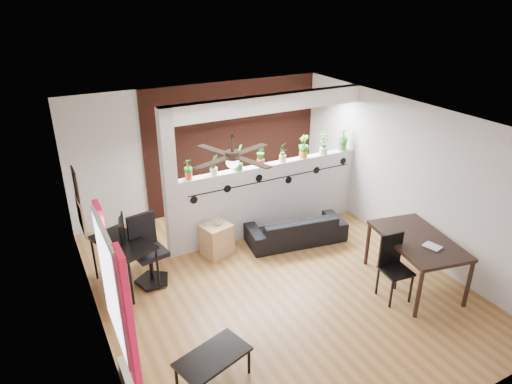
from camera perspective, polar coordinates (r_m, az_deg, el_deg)
name	(u,v)px	position (r m, az deg, el deg)	size (l,w,h in m)	color
room_shell	(275,208)	(6.72, 2.34, -1.98)	(6.30, 7.10, 2.90)	brown
partition_wall	(271,197)	(8.52, 1.91, -0.67)	(3.60, 0.18, 1.35)	#BCBCC1
ceiling_header	(273,103)	(7.93, 2.09, 11.03)	(3.60, 0.18, 0.30)	white
pier_column	(170,186)	(7.58, -10.70, 0.78)	(0.22, 0.20, 2.60)	#BCBCC1
brick_panel	(237,143)	(9.50, -2.42, 6.09)	(3.90, 0.05, 2.60)	brown
vine_decal	(274,179)	(8.28, 2.28, 1.62)	(3.31, 0.01, 0.30)	black
window_assembly	(113,289)	(4.89, -17.39, -11.46)	(0.09, 1.30, 1.55)	white
corkboard	(81,216)	(6.82, -21.05, -2.80)	(0.03, 0.60, 0.45)	olive
framed_art	(75,184)	(6.58, -21.65, 0.90)	(0.03, 0.34, 0.44)	#8C7259
ceiling_fan	(232,158)	(5.73, -2.96, 4.29)	(1.19, 1.19, 0.43)	black
potted_plant_0	(188,168)	(7.58, -8.47, 2.92)	(0.21, 0.20, 0.36)	#E3431A
potted_plant_1	(214,164)	(7.72, -5.32, 3.55)	(0.20, 0.16, 0.37)	white
potted_plant_2	(238,157)	(7.88, -2.30, 4.39)	(0.30, 0.29, 0.45)	green
potted_plant_3	(261,154)	(8.08, 0.60, 4.74)	(0.16, 0.20, 0.40)	#CB4820
potted_plant_4	(283,151)	(8.30, 3.36, 5.10)	(0.22, 0.21, 0.37)	#DCBB4D
potted_plant_5	(304,146)	(8.52, 5.99, 5.75)	(0.23, 0.26, 0.43)	orange
potted_plant_6	(324,143)	(8.76, 8.47, 6.14)	(0.25, 0.22, 0.42)	silver
potted_plant_7	(343,139)	(9.03, 10.82, 6.53)	(0.25, 0.27, 0.43)	#418D33
sofa	(296,229)	(8.35, 5.02, -4.60)	(1.70, 0.67, 0.50)	black
cube_shelf	(217,240)	(7.93, -4.94, -5.95)	(0.46, 0.41, 0.57)	tan
cup	(219,222)	(7.79, -4.69, -3.74)	(0.13, 0.13, 0.10)	gray
computer_desk	(123,246)	(7.22, -16.30, -6.46)	(0.90, 1.19, 0.77)	black
monitor	(119,232)	(7.28, -16.71, -4.83)	(0.05, 0.30, 0.17)	black
office_chair	(148,254)	(7.31, -13.33, -7.60)	(0.58, 0.58, 1.11)	black
dining_table	(418,243)	(7.35, 19.55, -6.08)	(1.17, 1.64, 0.81)	black
book	(429,249)	(7.07, 20.83, -6.64)	(0.18, 0.24, 0.02)	gray
folding_chair	(393,261)	(7.06, 16.76, -8.27)	(0.45, 0.45, 1.00)	black
coffee_table	(213,358)	(5.63, -5.40, -19.99)	(0.95, 0.70, 0.40)	black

